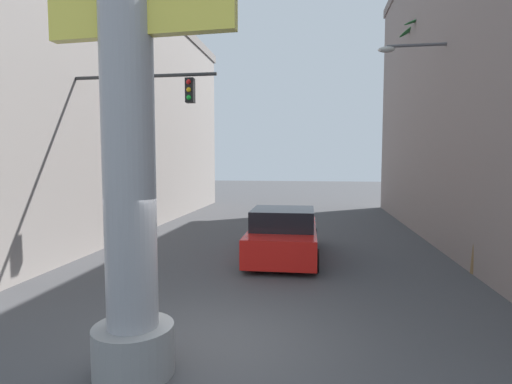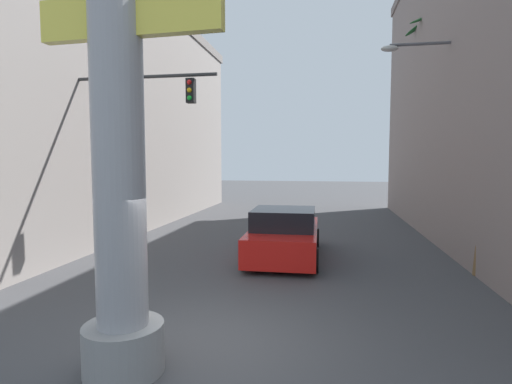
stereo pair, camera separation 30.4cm
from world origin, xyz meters
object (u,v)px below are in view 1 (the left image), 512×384
object	(u,v)px
street_lamp	(448,123)
palm_tree_mid_left	(115,137)
pedestrian_mid_right	(448,223)
car_lead	(283,235)
traffic_light_mast	(102,129)
palm_tree_mid_right	(423,102)
neon_sign_pole	(127,49)
palm_tree_near_right	(498,61)

from	to	relation	value
street_lamp	palm_tree_mid_left	world-z (taller)	street_lamp
palm_tree_mid_left	pedestrian_mid_right	size ratio (longest dim) A/B	4.02
street_lamp	palm_tree_mid_left	xyz separation A→B (m)	(-12.99, 2.37, -0.21)
car_lead	traffic_light_mast	bearing A→B (deg)	-169.61
traffic_light_mast	palm_tree_mid_right	size ratio (longest dim) A/B	0.59
neon_sign_pole	pedestrian_mid_right	xyz separation A→B (m)	(6.86, 8.77, -3.56)
traffic_light_mast	palm_tree_near_right	size ratio (longest dim) A/B	0.60
neon_sign_pole	pedestrian_mid_right	bearing A→B (deg)	51.95
neon_sign_pole	palm_tree_mid_left	world-z (taller)	neon_sign_pole
street_lamp	palm_tree_mid_right	bearing A→B (deg)	84.90
palm_tree_mid_left	palm_tree_mid_right	xyz separation A→B (m)	(13.43, 2.59, 1.59)
car_lead	palm_tree_near_right	distance (m)	7.41
palm_tree_mid_left	palm_tree_near_right	world-z (taller)	palm_tree_near_right
street_lamp	palm_tree_mid_right	distance (m)	5.16
street_lamp	pedestrian_mid_right	bearing A→B (deg)	-66.26
neon_sign_pole	car_lead	distance (m)	8.24
traffic_light_mast	pedestrian_mid_right	world-z (taller)	traffic_light_mast
palm_tree_mid_left	palm_tree_near_right	size ratio (longest dim) A/B	0.71
car_lead	pedestrian_mid_right	xyz separation A→B (m)	(5.33, 1.62, 0.25)
palm_tree_near_right	neon_sign_pole	bearing A→B (deg)	-139.61
neon_sign_pole	traffic_light_mast	bearing A→B (deg)	122.26
palm_tree_mid_right	palm_tree_near_right	bearing A→B (deg)	-91.45
traffic_light_mast	pedestrian_mid_right	distance (m)	11.47
car_lead	palm_tree_mid_left	size ratio (longest dim) A/B	0.71
car_lead	street_lamp	bearing A→B (deg)	18.79
palm_tree_mid_left	palm_tree_near_right	bearing A→B (deg)	-21.92
traffic_light_mast	palm_tree_near_right	bearing A→B (deg)	-0.90
car_lead	pedestrian_mid_right	bearing A→B (deg)	16.92
palm_tree_near_right	street_lamp	bearing A→B (deg)	94.69
palm_tree_mid_left	pedestrian_mid_right	distance (m)	13.66
car_lead	palm_tree_mid_right	size ratio (longest dim) A/B	0.50
palm_tree_near_right	pedestrian_mid_right	distance (m)	5.37
neon_sign_pole	pedestrian_mid_right	distance (m)	11.69
traffic_light_mast	palm_tree_mid_right	world-z (taller)	palm_tree_mid_right
pedestrian_mid_right	palm_tree_near_right	bearing A→B (deg)	-86.53
car_lead	pedestrian_mid_right	world-z (taller)	pedestrian_mid_right
street_lamp	palm_tree_near_right	xyz separation A→B (m)	(0.24, -2.95, 1.28)
pedestrian_mid_right	palm_tree_mid_right	bearing A→B (deg)	85.88
traffic_light_mast	palm_tree_mid_right	bearing A→B (deg)	34.84
car_lead	palm_tree_near_right	xyz separation A→B (m)	(5.50, -1.17, 4.83)
traffic_light_mast	car_lead	bearing A→B (deg)	10.39
palm_tree_near_right	pedestrian_mid_right	size ratio (longest dim) A/B	5.67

